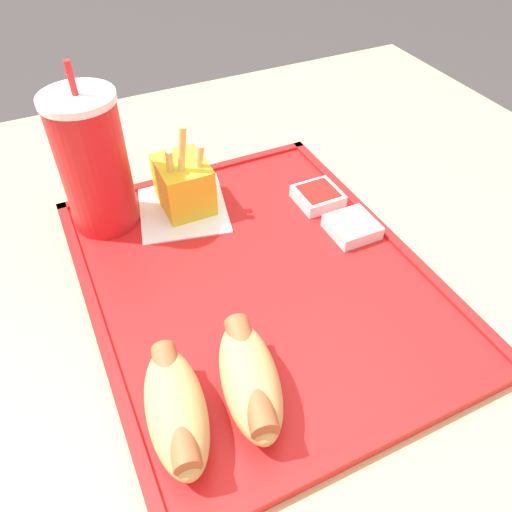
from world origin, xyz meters
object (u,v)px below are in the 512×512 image
object	(u,v)px
hot_dog_near	(250,378)
sauce_cup_ketchup	(318,196)
soda_cup	(94,163)
sauce_cup_mayo	(352,226)
fries_carton	(184,184)
hot_dog_far	(176,409)

from	to	relation	value
hot_dog_near	sauce_cup_ketchup	xyz separation A→B (m)	(0.22, -0.20, -0.02)
soda_cup	sauce_cup_mayo	bearing A→B (deg)	-119.97
hot_dog_near	fries_carton	world-z (taller)	fries_carton
soda_cup	hot_dog_far	world-z (taller)	soda_cup
soda_cup	hot_dog_near	size ratio (longest dim) A/B	1.55
fries_carton	sauce_cup_ketchup	distance (m)	0.17
hot_dog_far	soda_cup	bearing A→B (deg)	-1.90
soda_cup	fries_carton	bearing A→B (deg)	-98.96
soda_cup	sauce_cup_ketchup	size ratio (longest dim) A/B	3.71
soda_cup	hot_dog_near	world-z (taller)	soda_cup
soda_cup	hot_dog_far	xyz separation A→B (m)	(-0.30, 0.01, -0.06)
fries_carton	sauce_cup_mayo	world-z (taller)	fries_carton
hot_dog_near	sauce_cup_ketchup	distance (m)	0.29
soda_cup	sauce_cup_ketchup	world-z (taller)	soda_cup
sauce_cup_mayo	soda_cup	bearing A→B (deg)	60.03
hot_dog_far	hot_dog_near	world-z (taller)	same
sauce_cup_mayo	hot_dog_far	bearing A→B (deg)	118.65
hot_dog_far	sauce_cup_ketchup	world-z (taller)	hot_dog_far
hot_dog_near	sauce_cup_mayo	distance (m)	0.25
hot_dog_near	fries_carton	xyz separation A→B (m)	(0.28, -0.04, 0.01)
hot_dog_far	fries_carton	distance (m)	0.30
hot_dog_far	hot_dog_near	size ratio (longest dim) A/B	0.99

